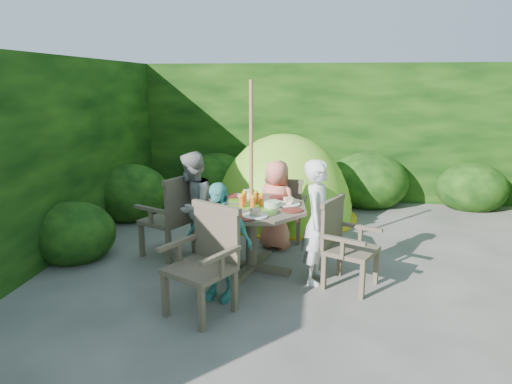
# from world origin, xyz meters

# --- Properties ---
(ground) EXTENTS (60.00, 60.00, 0.00)m
(ground) POSITION_xyz_m (0.00, 0.00, 0.00)
(ground) COLOR #4C4A44
(ground) RESTS_ON ground
(hedge_enclosure) EXTENTS (9.00, 9.00, 2.50)m
(hedge_enclosure) POSITION_xyz_m (0.00, 1.33, 1.25)
(hedge_enclosure) COLOR black
(hedge_enclosure) RESTS_ON ground
(patio_table) EXTENTS (1.67, 1.67, 0.94)m
(patio_table) POSITION_xyz_m (-1.05, 0.13, 0.66)
(patio_table) COLOR #42392B
(patio_table) RESTS_ON ground
(parasol_pole) EXTENTS (0.05, 0.05, 2.20)m
(parasol_pole) POSITION_xyz_m (-1.06, 0.13, 1.10)
(parasol_pole) COLOR olive
(parasol_pole) RESTS_ON ground
(garden_chair_right) EXTENTS (0.68, 0.71, 0.92)m
(garden_chair_right) POSITION_xyz_m (0.00, -0.17, 0.49)
(garden_chair_right) COLOR #42392B
(garden_chair_right) RESTS_ON ground
(garden_chair_left) EXTENTS (0.74, 0.78, 1.01)m
(garden_chair_left) POSITION_xyz_m (-2.11, 0.42, 0.54)
(garden_chair_left) COLOR #42392B
(garden_chair_left) RESTS_ON ground
(garden_chair_back) EXTENTS (0.57, 0.52, 0.88)m
(garden_chair_back) POSITION_xyz_m (-0.73, 1.18, 0.47)
(garden_chair_back) COLOR #42392B
(garden_chair_back) RESTS_ON ground
(garden_chair_front) EXTENTS (0.78, 0.75, 1.00)m
(garden_chair_front) POSITION_xyz_m (-1.35, -0.93, 0.53)
(garden_chair_front) COLOR #42392B
(garden_chair_front) RESTS_ON ground
(child_right) EXTENTS (0.43, 0.56, 1.38)m
(child_right) POSITION_xyz_m (-0.29, -0.10, 0.69)
(child_right) COLOR white
(child_right) RESTS_ON ground
(child_left) EXTENTS (0.53, 0.67, 1.36)m
(child_left) POSITION_xyz_m (-1.82, 0.35, 0.68)
(child_left) COLOR gray
(child_left) RESTS_ON ground
(child_back) EXTENTS (0.68, 0.58, 1.19)m
(child_back) POSITION_xyz_m (-0.83, 0.90, 0.59)
(child_back) COLOR #ED7A62
(child_back) RESTS_ON ground
(child_front) EXTENTS (0.77, 0.45, 1.23)m
(child_front) POSITION_xyz_m (-1.28, -0.64, 0.61)
(child_front) COLOR #49ABA4
(child_front) RESTS_ON ground
(dome_tent) EXTENTS (2.47, 2.47, 2.74)m
(dome_tent) POSITION_xyz_m (-0.85, 2.35, 0.00)
(dome_tent) COLOR #7AC826
(dome_tent) RESTS_ON ground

